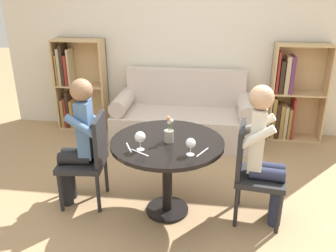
% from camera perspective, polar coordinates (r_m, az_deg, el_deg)
% --- Properties ---
extents(ground_plane, '(16.00, 16.00, 0.00)m').
position_cam_1_polar(ground_plane, '(3.48, -0.11, -13.41)').
color(ground_plane, tan).
extents(back_wall, '(5.20, 0.05, 2.70)m').
position_cam_1_polar(back_wall, '(4.94, 3.19, 14.37)').
color(back_wall, silver).
rests_on(back_wall, ground_plane).
extents(round_table, '(1.00, 1.00, 0.73)m').
position_cam_1_polar(round_table, '(3.17, -0.12, -4.59)').
color(round_table, black).
rests_on(round_table, ground_plane).
extents(couch, '(1.84, 0.80, 0.92)m').
position_cam_1_polar(couch, '(4.79, 2.52, 1.25)').
color(couch, beige).
rests_on(couch, ground_plane).
extents(bookshelf_left, '(0.70, 0.28, 1.29)m').
position_cam_1_polar(bookshelf_left, '(5.30, -14.54, 6.33)').
color(bookshelf_left, tan).
rests_on(bookshelf_left, ground_plane).
extents(bookshelf_right, '(0.70, 0.28, 1.29)m').
position_cam_1_polar(bookshelf_right, '(5.04, 18.93, 4.45)').
color(bookshelf_right, tan).
rests_on(bookshelf_right, ground_plane).
extents(chair_left, '(0.45, 0.45, 0.90)m').
position_cam_1_polar(chair_left, '(3.45, -12.52, -4.77)').
color(chair_left, '#232326').
rests_on(chair_left, ground_plane).
extents(chair_right, '(0.47, 0.47, 0.90)m').
position_cam_1_polar(chair_right, '(3.23, 13.39, -6.77)').
color(chair_right, '#232326').
rests_on(chair_right, ground_plane).
extents(person_left, '(0.44, 0.36, 1.25)m').
position_cam_1_polar(person_left, '(3.39, -14.23, -2.21)').
color(person_left, black).
rests_on(person_left, ground_plane).
extents(person_right, '(0.44, 0.37, 1.26)m').
position_cam_1_polar(person_right, '(3.15, 15.27, -4.14)').
color(person_right, '#282D47').
rests_on(person_right, ground_plane).
extents(wine_glass_left, '(0.09, 0.09, 0.16)m').
position_cam_1_polar(wine_glass_left, '(2.91, -4.50, -1.83)').
color(wine_glass_left, white).
rests_on(wine_glass_left, round_table).
extents(wine_glass_right, '(0.08, 0.08, 0.14)m').
position_cam_1_polar(wine_glass_right, '(2.83, 3.65, -2.84)').
color(wine_glass_right, white).
rests_on(wine_glass_right, round_table).
extents(flower_vase, '(0.08, 0.08, 0.24)m').
position_cam_1_polar(flower_vase, '(3.06, 0.17, -1.11)').
color(flower_vase, '#9E9384').
rests_on(flower_vase, round_table).
extents(knife_left_setting, '(0.10, 0.17, 0.00)m').
position_cam_1_polar(knife_left_setting, '(2.92, 5.56, -4.19)').
color(knife_left_setting, silver).
rests_on(knife_left_setting, round_table).
extents(fork_left_setting, '(0.09, 0.18, 0.00)m').
position_cam_1_polar(fork_left_setting, '(3.01, -6.30, -3.44)').
color(fork_left_setting, silver).
rests_on(fork_left_setting, round_table).
extents(knife_right_setting, '(0.17, 0.11, 0.00)m').
position_cam_1_polar(knife_right_setting, '(2.91, -4.53, -4.28)').
color(knife_right_setting, silver).
rests_on(knife_right_setting, round_table).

